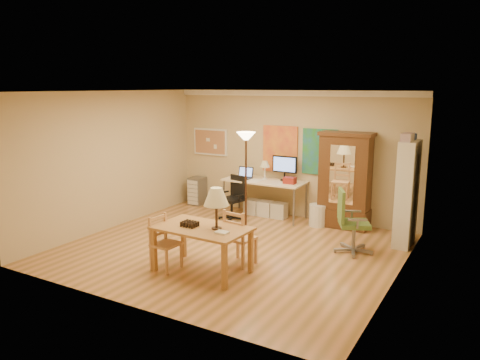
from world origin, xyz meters
The scene contains 16 objects.
floor centered at (0.00, 0.00, 0.00)m, with size 5.50×5.50×0.00m, color olive.
crown_molding centered at (0.00, 2.46, 2.64)m, with size 5.50×0.08×0.12m, color white.
corkboard centered at (-2.05, 2.47, 1.50)m, with size 0.90×0.04×0.62m, color #A9774F.
art_panel_left centered at (-0.25, 2.47, 1.45)m, with size 0.80×0.04×1.00m, color yellow.
art_panel_right centered at (0.65, 2.47, 1.45)m, with size 0.75×0.04×0.95m, color teal.
dining_table centered at (0.22, -1.08, 0.84)m, with size 1.44×0.90×1.33m.
ladder_chair_back centered at (0.47, -0.55, 0.42)m, with size 0.47×0.45×0.90m.
ladder_chair_left centered at (-0.45, -1.27, 0.39)m, with size 0.40×0.42×0.84m.
torchiere_lamp centered at (-0.21, 0.87, 1.57)m, with size 0.36×0.36×1.95m.
computer_desk centered at (-0.41, 2.16, 0.49)m, with size 1.77×0.77×1.34m.
office_chair_black centered at (-0.95, 1.63, 0.25)m, with size 0.57×0.57×0.93m.
office_chair_green centered at (1.85, 0.87, 0.29)m, with size 0.67×0.67×1.09m.
drawer_cart centered at (-2.33, 2.29, 0.33)m, with size 0.33×0.39×0.65m.
armoire centered at (1.28, 2.24, 0.83)m, with size 1.04×0.49×1.91m.
bookshelf centered at (2.55, 1.74, 0.93)m, with size 0.28×0.75×1.87m.
wastebin centered at (0.81, 2.05, 0.22)m, with size 0.35×0.35×0.44m, color silver.
Camera 1 is at (3.97, -6.65, 2.79)m, focal length 35.00 mm.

